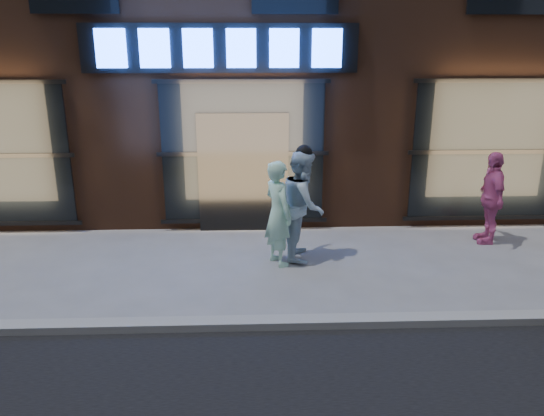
{
  "coord_description": "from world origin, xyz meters",
  "views": [
    {
      "loc": [
        0.19,
        -6.41,
        3.76
      ],
      "look_at": [
        0.49,
        1.6,
        1.2
      ],
      "focal_mm": 35.0,
      "sensor_mm": 36.0,
      "label": 1
    }
  ],
  "objects": [
    {
      "name": "ground",
      "position": [
        0.0,
        0.0,
        0.0
      ],
      "size": [
        90.0,
        90.0,
        0.0
      ],
      "primitive_type": "plane",
      "color": "slate",
      "rests_on": "ground"
    },
    {
      "name": "man_bowtie",
      "position": [
        0.62,
        2.17,
        0.92
      ],
      "size": [
        0.7,
        0.8,
        1.84
      ],
      "primitive_type": "imported",
      "rotation": [
        0.0,
        0.0,
        2.06
      ],
      "color": "#BBF6D3",
      "rests_on": "ground"
    },
    {
      "name": "curb",
      "position": [
        0.0,
        0.0,
        0.06
      ],
      "size": [
        60.0,
        0.25,
        0.12
      ],
      "primitive_type": "cube",
      "color": "gray",
      "rests_on": "ground"
    },
    {
      "name": "man_cap",
      "position": [
        1.07,
        2.47,
        0.98
      ],
      "size": [
        0.85,
        1.03,
        1.95
      ],
      "primitive_type": "imported",
      "rotation": [
        0.0,
        0.0,
        1.45
      ],
      "color": "silver",
      "rests_on": "ground"
    },
    {
      "name": "passerby",
      "position": [
        4.71,
        3.07,
        0.89
      ],
      "size": [
        0.54,
        1.08,
        1.78
      ],
      "primitive_type": "imported",
      "rotation": [
        0.0,
        0.0,
        -1.68
      ],
      "color": "#CE558F",
      "rests_on": "ground"
    }
  ]
}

